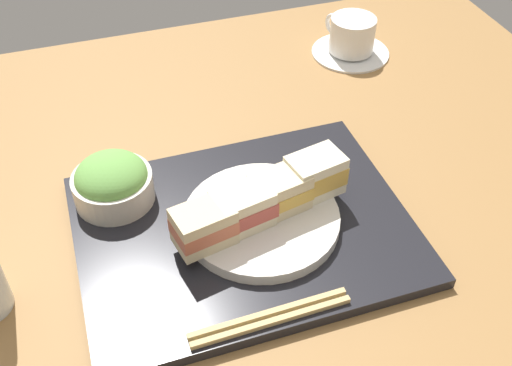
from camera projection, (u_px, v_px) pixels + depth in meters
ground_plane at (195, 214)px, 85.91cm from camera, size 140.00×100.00×3.00cm
serving_tray at (244, 229)px, 80.62cm from camera, size 42.68×33.01×1.60cm
sandwich_plate at (261, 219)px, 79.76cm from camera, size 20.23×20.23×1.60cm
sandwich_nearmost at (204, 226)px, 74.13cm from camera, size 8.03×6.23×5.24cm
sandwich_inner_near at (243, 209)px, 76.33cm from camera, size 8.31×6.47×5.25cm
sandwich_inner_far at (280, 192)px, 78.55cm from camera, size 8.09×6.48×5.21cm
sandwich_farmost at (315, 175)px, 80.60cm from camera, size 8.07×6.24×5.70cm
salad_bowl at (112, 182)px, 81.63cm from camera, size 10.69×10.69×6.67cm
chopsticks_pair at (270, 318)px, 69.12cm from camera, size 18.97×2.25×0.70cm
coffee_cup at (351, 38)px, 112.37cm from camera, size 14.23×14.23×7.05cm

